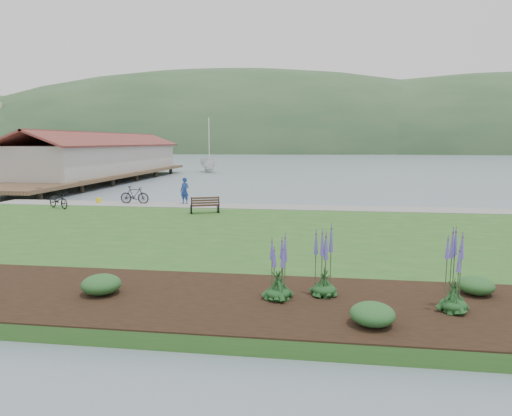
{
  "coord_description": "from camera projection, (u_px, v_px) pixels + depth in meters",
  "views": [
    {
      "loc": [
        3.87,
        -20.73,
        4.39
      ],
      "look_at": [
        0.94,
        0.26,
        1.3
      ],
      "focal_mm": 32.0,
      "sensor_mm": 36.0,
      "label": 1
    }
  ],
  "objects": [
    {
      "name": "pier_pavilion",
      "position": [
        104.0,
        157.0,
        50.8
      ],
      "size": [
        8.0,
        36.0,
        5.4
      ],
      "color": "#4C3826",
      "rests_on": "ground"
    },
    {
      "name": "shrub_2",
      "position": [
        476.0,
        285.0,
        11.9
      ],
      "size": [
        0.93,
        0.93,
        0.46
      ],
      "primitive_type": "ellipsoid",
      "color": "#1E4C21",
      "rests_on": "garden_bed"
    },
    {
      "name": "park_bench",
      "position": [
        205.0,
        205.0,
        25.54
      ],
      "size": [
        1.7,
        1.19,
        0.98
      ],
      "rotation": [
        0.0,
        0.0,
        0.39
      ],
      "color": "#311D13",
      "rests_on": "lawn"
    },
    {
      "name": "echium_2",
      "position": [
        455.0,
        275.0,
        10.59
      ],
      "size": [
        0.62,
        0.62,
        2.06
      ],
      "color": "#153B19",
      "rests_on": "garden_bed"
    },
    {
      "name": "shrub_0",
      "position": [
        101.0,
        284.0,
        11.91
      ],
      "size": [
        1.02,
        1.02,
        0.51
      ],
      "primitive_type": "ellipsoid",
      "color": "#1E4C21",
      "rests_on": "garden_bed"
    },
    {
      "name": "ground",
      "position": [
        235.0,
        236.0,
        21.48
      ],
      "size": [
        600.0,
        600.0,
        0.0
      ],
      "primitive_type": "plane",
      "color": "slate",
      "rests_on": "ground"
    },
    {
      "name": "echium_0",
      "position": [
        278.0,
        271.0,
        11.45
      ],
      "size": [
        0.62,
        0.62,
        1.74
      ],
      "color": "#153B19",
      "rests_on": "garden_bed"
    },
    {
      "name": "echium_1",
      "position": [
        325.0,
        263.0,
        11.71
      ],
      "size": [
        0.62,
        0.62,
        2.02
      ],
      "color": "#153B19",
      "rests_on": "garden_bed"
    },
    {
      "name": "bicycle_a",
      "position": [
        58.0,
        200.0,
        27.5
      ],
      "size": [
        1.5,
        2.0,
        1.0
      ],
      "primitive_type": "imported",
      "rotation": [
        0.0,
        0.0,
        1.07
      ],
      "color": "black",
      "rests_on": "lawn"
    },
    {
      "name": "sailboat",
      "position": [
        210.0,
        172.0,
        66.29
      ],
      "size": [
        12.81,
        12.88,
        24.8
      ],
      "primitive_type": "imported",
      "rotation": [
        0.0,
        0.0,
        0.49
      ],
      "color": "silver",
      "rests_on": "ground"
    },
    {
      "name": "garden_bed",
      "position": [
        282.0,
        302.0,
        11.4
      ],
      "size": [
        24.0,
        4.4,
        0.04
      ],
      "primitive_type": "cube",
      "color": "black",
      "rests_on": "lawn"
    },
    {
      "name": "lawn",
      "position": [
        227.0,
        241.0,
        19.49
      ],
      "size": [
        34.0,
        20.0,
        0.4
      ],
      "primitive_type": "cube",
      "color": "#28561E",
      "rests_on": "ground"
    },
    {
      "name": "bicycle_b",
      "position": [
        135.0,
        195.0,
        29.49
      ],
      "size": [
        0.58,
        1.89,
        1.13
      ],
      "primitive_type": "imported",
      "rotation": [
        0.0,
        0.0,
        1.59
      ],
      "color": "black",
      "rests_on": "lawn"
    },
    {
      "name": "far_hillside",
      "position": [
        360.0,
        153.0,
        185.35
      ],
      "size": [
        580.0,
        80.0,
        38.0
      ],
      "primitive_type": null,
      "color": "#2D4D2B",
      "rests_on": "ground"
    },
    {
      "name": "person",
      "position": [
        185.0,
        189.0,
        29.27
      ],
      "size": [
        0.86,
        0.72,
        2.01
      ],
      "primitive_type": "imported",
      "rotation": [
        0.0,
        0.0,
        -0.34
      ],
      "color": "navy",
      "rests_on": "lawn"
    },
    {
      "name": "shoreline_path",
      "position": [
        256.0,
        207.0,
        28.18
      ],
      "size": [
        34.0,
        2.2,
        0.03
      ],
      "primitive_type": "cube",
      "color": "gray",
      "rests_on": "lawn"
    },
    {
      "name": "pannier",
      "position": [
        99.0,
        200.0,
        29.88
      ],
      "size": [
        0.27,
        0.36,
        0.34
      ],
      "primitive_type": "cube",
      "rotation": [
        0.0,
        0.0,
        -0.24
      ],
      "color": "yellow",
      "rests_on": "lawn"
    },
    {
      "name": "shrub_1",
      "position": [
        372.0,
        314.0,
        9.88
      ],
      "size": [
        0.98,
        0.98,
        0.49
      ],
      "primitive_type": "ellipsoid",
      "color": "#1E4C21",
      "rests_on": "garden_bed"
    }
  ]
}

